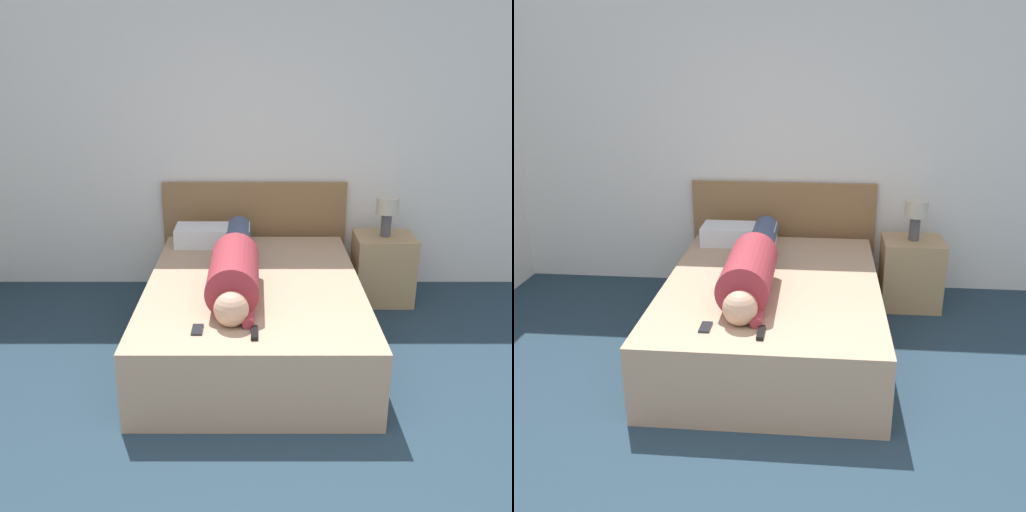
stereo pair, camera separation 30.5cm
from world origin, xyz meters
TOP-DOWN VIEW (x-y plane):
  - wall_back at (0.00, 3.38)m, footprint 6.25×0.06m
  - bed at (-0.11, 2.14)m, footprint 1.49×2.05m
  - headboard at (-0.11, 3.31)m, footprint 1.61×0.04m
  - nightstand at (0.98, 2.95)m, footprint 0.49×0.41m
  - table_lamp at (0.98, 2.95)m, footprint 0.18×0.18m
  - person_lying at (-0.24, 2.09)m, footprint 0.33×1.75m
  - pillow_near_headboard at (-0.46, 2.97)m, footprint 0.62×0.30m
  - tv_remote at (-0.11, 1.35)m, footprint 0.04×0.15m
  - cell_phone at (-0.44, 1.41)m, footprint 0.06×0.13m

SIDE VIEW (x-z plane):
  - bed at x=-0.11m, z-range 0.00..0.50m
  - nightstand at x=0.98m, z-range 0.00..0.58m
  - headboard at x=-0.11m, z-range 0.00..0.95m
  - cell_phone at x=-0.44m, z-range 0.50..0.51m
  - tv_remote at x=-0.11m, z-range 0.50..0.53m
  - pillow_near_headboard at x=-0.46m, z-range 0.50..0.66m
  - person_lying at x=-0.24m, z-range 0.48..0.81m
  - table_lamp at x=0.98m, z-range 0.64..0.97m
  - wall_back at x=0.00m, z-range 0.00..2.60m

